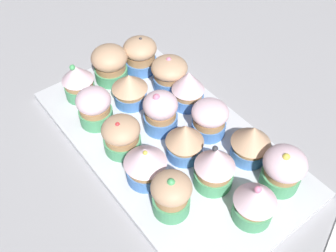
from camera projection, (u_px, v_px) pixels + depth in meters
ground_plane at (168, 149)px, 65.43cm from camera, size 180.00×180.00×3.00cm
baking_tray at (168, 141)px, 63.86cm from camera, size 46.59×25.68×1.20cm
cupcake_0 at (78, 81)px, 67.57cm from camera, size 5.57×5.57×7.13cm
cupcake_1 at (95, 107)px, 63.49cm from camera, size 5.75×5.75×6.74cm
cupcake_2 at (122, 135)px, 59.75cm from camera, size 5.99×5.99×6.41cm
cupcake_3 at (145, 163)px, 55.67cm from camera, size 6.32×6.32×7.03cm
cupcake_4 at (171, 194)px, 52.06cm from camera, size 5.59×5.59×7.36cm
cupcake_5 at (110, 64)px, 70.55cm from camera, size 6.61×6.61×7.05cm
cupcake_6 at (131, 88)px, 66.77cm from camera, size 6.24×6.24×6.21cm
cupcake_7 at (160, 112)px, 62.38cm from camera, size 5.64×5.64×7.63cm
cupcake_8 at (185, 140)px, 58.75cm from camera, size 5.91×5.91×6.66cm
cupcake_9 at (215, 166)px, 54.83cm from camera, size 5.88×5.88×8.00cm
cupcake_10 at (255, 201)px, 51.17cm from camera, size 5.89×5.89×7.73cm
cupcake_11 at (140, 55)px, 72.68cm from camera, size 6.27×6.27×6.90cm
cupcake_12 at (169, 73)px, 69.23cm from camera, size 6.50×6.50×6.60cm
cupcake_13 at (188, 88)px, 66.16cm from camera, size 5.69×5.69×7.11cm
cupcake_14 at (209, 118)px, 62.00cm from camera, size 5.97×5.97×6.21cm
cupcake_15 at (251, 142)px, 58.35cm from camera, size 6.11×6.11×6.73cm
cupcake_16 at (283, 169)px, 54.85cm from camera, size 6.21×6.21×7.47cm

